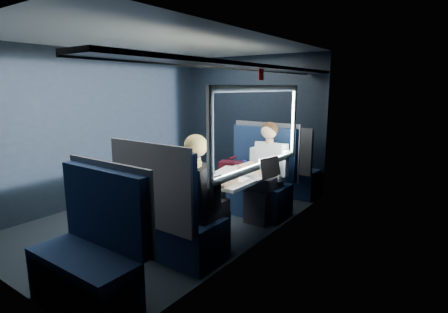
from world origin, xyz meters
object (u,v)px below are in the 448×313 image
Objects in this scene: seat_row_back at (91,256)px; woman at (200,192)px; table at (233,182)px; bottle_small at (270,166)px; seat_bay_near at (255,182)px; seat_row_front at (285,171)px; cup at (268,169)px; laptop at (265,172)px; man at (267,167)px; seat_bay_far at (171,221)px.

woman reaches higher than seat_row_back.
table is 5.14× the size of bottle_small.
seat_bay_near is 2.66m from seat_row_back.
seat_row_front reaches higher than bottle_small.
seat_bay_near is (-0.20, 0.87, -0.24)m from table.
seat_bay_near reaches higher than table.
woman is 1.07m from cup.
seat_row_back is 5.96× the size of bottle_small.
seat_row_front is 3.17× the size of laptop.
laptop is (0.28, -0.57, 0.09)m from man.
seat_bay_far reaches higher than seat_row_back.
woman reaches higher than seat_bay_near.
man is at bearing -31.93° from seat_bay_near.
bottle_small is (-0.06, 0.24, 0.02)m from laptop.
seat_row_front is 11.78× the size of cup.
seat_bay_near and seat_bay_far have the same top height.
cup is (0.21, 1.04, 0.06)m from woman.
seat_row_back is (0.00, -0.92, -0.00)m from seat_bay_far.
seat_bay_near is at bearing -91.14° from seat_row_front.
seat_bay_far is (-0.18, -0.87, -0.25)m from table.
laptop is (0.53, 1.93, 0.40)m from seat_row_back.
table is at bearing 95.45° from woman.
seat_row_back is 0.88× the size of man.
table is at bearing -84.20° from seat_row_front.
man reaches higher than bottle_small.
table is 0.40m from laptop.
seat_bay_far is at bearing -117.98° from laptop.
seat_bay_far is at bearing -101.78° from table.
seat_bay_far is 6.48× the size of bottle_small.
cup is at bearing 69.37° from seat_bay_far.
seat_bay_near reaches higher than cup.
man is (0.07, 0.70, 0.06)m from table.
seat_row_front is at bearing 90.00° from seat_row_back.
seat_row_back is 1.16m from woman.
bottle_small is (0.29, 0.37, 0.16)m from table.
man is (0.25, 1.57, 0.30)m from seat_bay_far.
seat_row_back reaches higher than laptop.
table is 0.50m from bottle_small.
cup is (0.27, 0.34, 0.13)m from table.
woman is (0.27, -1.57, 0.30)m from seat_bay_near.
woman is at bearing -101.70° from bottle_small.
seat_row_front is 3.59m from seat_row_back.
seat_row_back is (-0.18, -1.80, -0.25)m from table.
seat_bay_near is at bearing 131.86° from cup.
seat_row_front is at bearing 90.00° from seat_bay_far.
seat_bay_near is 1.74m from seat_bay_far.
laptop reaches higher than cup.
cup is at bearing 50.88° from table.
seat_row_front is 2.54m from woman.
seat_row_back is 2.04m from laptop.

